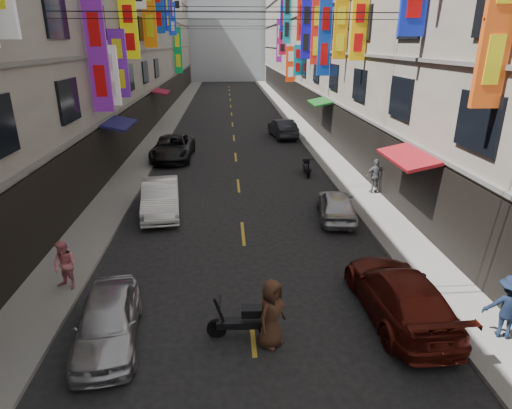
{
  "coord_description": "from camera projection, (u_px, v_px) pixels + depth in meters",
  "views": [
    {
      "loc": [
        -0.54,
        2.72,
        7.01
      ],
      "look_at": [
        0.0,
        10.57,
        4.03
      ],
      "focal_mm": 30.0,
      "sensor_mm": 36.0,
      "label": 1
    }
  ],
  "objects": [
    {
      "name": "haze_block",
      "position": [
        227.0,
        20.0,
        81.91
      ],
      "size": [
        18.0,
        8.0,
        22.0
      ],
      "primitive_type": "cube",
      "color": "#A5AEB8",
      "rests_on": "ground"
    },
    {
      "name": "car_left_mid",
      "position": [
        161.0,
        197.0,
        18.56
      ],
      "size": [
        2.01,
        4.5,
        1.44
      ],
      "primitive_type": "imported",
      "rotation": [
        0.0,
        0.0,
        0.12
      ],
      "color": "white",
      "rests_on": "ground"
    },
    {
      "name": "sidewalk_left",
      "position": [
        166.0,
        125.0,
        38.76
      ],
      "size": [
        2.0,
        90.0,
        0.12
      ],
      "primitive_type": "cube",
      "color": "slate",
      "rests_on": "ground"
    },
    {
      "name": "car_left_far",
      "position": [
        173.0,
        148.0,
        27.3
      ],
      "size": [
        2.55,
        5.32,
        1.46
      ],
      "primitive_type": "imported",
      "rotation": [
        0.0,
        0.0,
        -0.02
      ],
      "color": "black",
      "rests_on": "ground"
    },
    {
      "name": "overhead_cables",
      "position": [
        233.0,
        10.0,
        24.85
      ],
      "size": [
        14.0,
        38.04,
        1.24
      ],
      "color": "black",
      "rests_on": "ground"
    },
    {
      "name": "car_right_far",
      "position": [
        283.0,
        128.0,
        33.55
      ],
      "size": [
        2.04,
        4.5,
        1.43
      ],
      "primitive_type": "imported",
      "rotation": [
        0.0,
        0.0,
        3.26
      ],
      "color": "#24252C",
      "rests_on": "ground"
    },
    {
      "name": "car_left_near",
      "position": [
        108.0,
        321.0,
        10.49
      ],
      "size": [
        1.89,
        3.77,
        1.23
      ],
      "primitive_type": "imported",
      "rotation": [
        0.0,
        0.0,
        0.12
      ],
      "color": "silver",
      "rests_on": "ground"
    },
    {
      "name": "lane_markings",
      "position": [
        233.0,
        131.0,
        36.37
      ],
      "size": [
        0.12,
        80.2,
        0.01
      ],
      "color": "gold",
      "rests_on": "ground"
    },
    {
      "name": "pedestrian_crossing",
      "position": [
        271.0,
        314.0,
        10.3
      ],
      "size": [
        1.03,
        1.05,
        1.79
      ],
      "primitive_type": "imported",
      "rotation": [
        0.0,
        0.0,
        0.84
      ],
      "color": "#462A1C",
      "rests_on": "ground"
    },
    {
      "name": "pedestrian_rfar",
      "position": [
        376.0,
        176.0,
        20.67
      ],
      "size": [
        1.03,
        0.63,
        1.69
      ],
      "primitive_type": "imported",
      "rotation": [
        0.0,
        0.0,
        3.21
      ],
      "color": "#58595B",
      "rests_on": "sidewalk_right"
    },
    {
      "name": "street_awnings",
      "position": [
        213.0,
        122.0,
        23.1
      ],
      "size": [
        13.99,
        35.2,
        0.41
      ],
      "color": "#16541D",
      "rests_on": "ground"
    },
    {
      "name": "pedestrian_rnear",
      "position": [
        508.0,
        307.0,
        10.45
      ],
      "size": [
        1.22,
        0.96,
        1.68
      ],
      "primitive_type": "imported",
      "rotation": [
        0.0,
        0.0,
        2.71
      ],
      "color": "#121D34",
      "rests_on": "sidewalk_right"
    },
    {
      "name": "sidewalk_right",
      "position": [
        297.0,
        123.0,
        39.53
      ],
      "size": [
        2.0,
        90.0,
        0.12
      ],
      "primitive_type": "cube",
      "color": "slate",
      "rests_on": "ground"
    },
    {
      "name": "building_row_right",
      "position": [
        370.0,
        12.0,
        36.57
      ],
      "size": [
        10.14,
        90.0,
        19.0
      ],
      "color": "gray",
      "rests_on": "ground"
    },
    {
      "name": "shop_signage",
      "position": [
        230.0,
        11.0,
        29.71
      ],
      "size": [
        14.0,
        55.0,
        12.32
      ],
      "color": "#2211C9",
      "rests_on": "ground"
    },
    {
      "name": "scooter_far_right",
      "position": [
        307.0,
        167.0,
        24.14
      ],
      "size": [
        0.5,
        1.8,
        1.14
      ],
      "rotation": [
        0.0,
        0.0,
        3.12
      ],
      "color": "black",
      "rests_on": "ground"
    },
    {
      "name": "pedestrian_lfar",
      "position": [
        65.0,
        265.0,
        12.57
      ],
      "size": [
        0.88,
        0.77,
        1.52
      ],
      "primitive_type": "imported",
      "rotation": [
        0.0,
        0.0,
        -0.44
      ],
      "color": "#E17781",
      "rests_on": "sidewalk_left"
    },
    {
      "name": "building_row_left",
      "position": [
        84.0,
        10.0,
        35.04
      ],
      "size": [
        10.14,
        90.0,
        19.0
      ],
      "color": "gray",
      "rests_on": "ground"
    },
    {
      "name": "scooter_crossing",
      "position": [
        244.0,
        322.0,
        10.75
      ],
      "size": [
        1.8,
        0.5,
        1.14
      ],
      "rotation": [
        0.0,
        0.0,
        1.53
      ],
      "color": "black",
      "rests_on": "ground"
    },
    {
      "name": "car_right_near",
      "position": [
        399.0,
        294.0,
        11.51
      ],
      "size": [
        2.06,
        4.74,
        1.36
      ],
      "primitive_type": "imported",
      "rotation": [
        0.0,
        0.0,
        3.18
      ],
      "color": "#51140E",
      "rests_on": "ground"
    },
    {
      "name": "car_right_mid",
      "position": [
        336.0,
        205.0,
        18.03
      ],
      "size": [
        1.93,
        3.8,
        1.24
      ],
      "primitive_type": "imported",
      "rotation": [
        0.0,
        0.0,
        3.01
      ],
      "color": "silver",
      "rests_on": "ground"
    }
  ]
}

